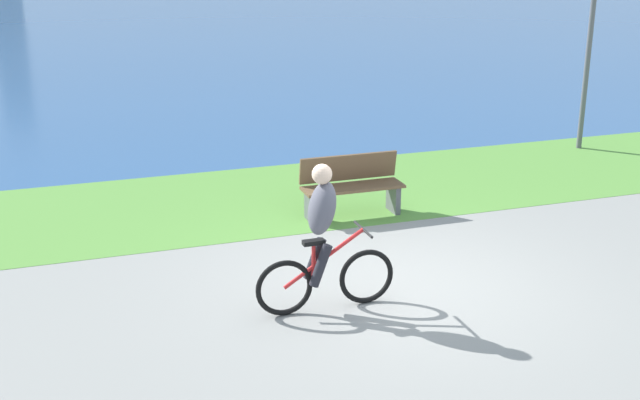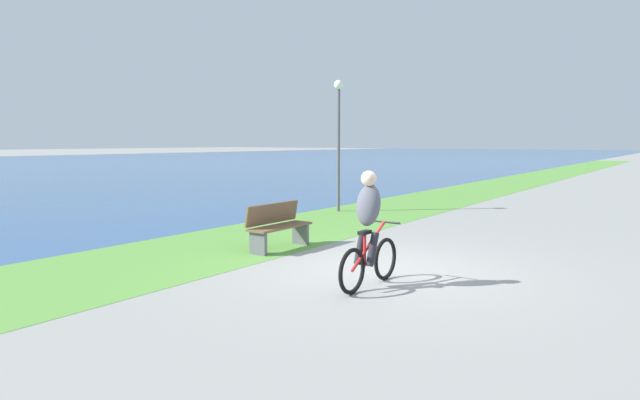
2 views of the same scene
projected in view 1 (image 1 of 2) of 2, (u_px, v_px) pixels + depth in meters
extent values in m
plane|color=gray|center=(393.00, 285.00, 9.78)|extent=(300.00, 300.00, 0.00)
cube|color=#59933D|center=(301.00, 194.00, 13.08)|extent=(120.00, 3.43, 0.01)
cube|color=#2D568C|center=(103.00, 1.00, 47.51)|extent=(300.00, 73.24, 0.00)
torus|color=black|center=(366.00, 277.00, 9.21)|extent=(0.65, 0.06, 0.65)
torus|color=black|center=(284.00, 288.00, 8.91)|extent=(0.65, 0.06, 0.65)
cylinder|color=red|center=(324.00, 259.00, 8.96)|extent=(0.94, 0.04, 0.61)
cylinder|color=red|center=(314.00, 264.00, 8.94)|extent=(0.04, 0.04, 0.47)
cube|color=black|center=(314.00, 242.00, 8.86)|extent=(0.24, 0.10, 0.05)
cylinder|color=black|center=(363.00, 229.00, 9.01)|extent=(0.03, 0.52, 0.03)
ellipsoid|color=#595966|center=(322.00, 208.00, 8.77)|extent=(0.40, 0.36, 0.65)
sphere|color=beige|center=(322.00, 174.00, 8.65)|extent=(0.22, 0.22, 0.22)
cylinder|color=#26262D|center=(315.00, 259.00, 9.04)|extent=(0.27, 0.11, 0.49)
cylinder|color=#26262D|center=(321.00, 266.00, 8.86)|extent=(0.27, 0.11, 0.49)
cube|color=brown|center=(353.00, 187.00, 11.95)|extent=(1.50, 0.45, 0.04)
cube|color=brown|center=(348.00, 167.00, 12.04)|extent=(1.50, 0.11, 0.40)
cube|color=#595960|center=(393.00, 197.00, 12.21)|extent=(0.08, 0.37, 0.45)
cube|color=#595960|center=(311.00, 206.00, 11.82)|extent=(0.08, 0.37, 0.45)
cylinder|color=#595960|center=(588.00, 53.00, 15.25)|extent=(0.10, 0.10, 3.67)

